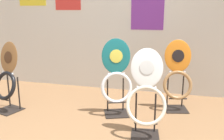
{
  "coord_description": "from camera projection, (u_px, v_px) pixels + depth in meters",
  "views": [
    {
      "loc": [
        0.97,
        -1.64,
        1.25
      ],
      "look_at": [
        0.23,
        1.14,
        0.55
      ],
      "focal_mm": 40.0,
      "sensor_mm": 36.0,
      "label": 1
    }
  ],
  "objects": [
    {
      "name": "wall_back",
      "position": [
        114.0,
        6.0,
        3.77
      ],
      "size": [
        8.0,
        0.07,
        2.6
      ],
      "color": "silver",
      "rests_on": "ground_plane"
    },
    {
      "name": "toilet_seat_display_white_plain",
      "position": [
        146.0,
        95.0,
        2.46
      ],
      "size": [
        0.42,
        0.38,
        0.88
      ],
      "color": "black",
      "rests_on": "ground_plane"
    },
    {
      "name": "toilet_seat_display_teal_sax",
      "position": [
        116.0,
        81.0,
        2.97
      ],
      "size": [
        0.4,
        0.36,
        0.92
      ],
      "color": "black",
      "rests_on": "ground_plane"
    },
    {
      "name": "toilet_seat_display_orange_sun",
      "position": [
        177.0,
        77.0,
        3.11
      ],
      "size": [
        0.39,
        0.34,
        0.89
      ],
      "color": "black",
      "rests_on": "ground_plane"
    },
    {
      "name": "toilet_seat_display_woodgrain",
      "position": [
        7.0,
        81.0,
        3.09
      ],
      "size": [
        0.39,
        0.35,
        0.87
      ],
      "color": "black",
      "rests_on": "ground_plane"
    }
  ]
}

